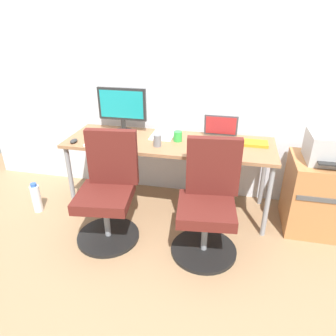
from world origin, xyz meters
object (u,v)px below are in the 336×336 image
(printer, at_px, (332,148))
(office_chair_right, at_px, (208,204))
(water_bottle_on_floor, at_px, (36,198))
(coffee_mug, at_px, (178,136))
(office_chair_left, at_px, (108,193))
(side_cabinet, at_px, (319,195))
(desktop_monitor, at_px, (122,107))
(open_laptop, at_px, (220,135))

(printer, bearing_deg, office_chair_right, -151.94)
(water_bottle_on_floor, height_order, coffee_mug, coffee_mug)
(office_chair_left, distance_m, side_cabinet, 1.85)
(side_cabinet, bearing_deg, coffee_mug, 177.77)
(office_chair_right, height_order, printer, office_chair_right)
(water_bottle_on_floor, distance_m, desktop_monitor, 1.23)
(printer, bearing_deg, water_bottle_on_floor, -173.07)
(side_cabinet, bearing_deg, printer, -90.00)
(office_chair_left, height_order, printer, office_chair_left)
(office_chair_left, height_order, desktop_monitor, desktop_monitor)
(coffee_mug, bearing_deg, desktop_monitor, 165.88)
(water_bottle_on_floor, height_order, open_laptop, open_laptop)
(office_chair_left, distance_m, desktop_monitor, 0.89)
(office_chair_left, height_order, side_cabinet, office_chair_left)
(printer, relative_size, desktop_monitor, 0.83)
(side_cabinet, height_order, open_laptop, open_laptop)
(office_chair_left, xyz_separation_m, open_laptop, (0.86, 0.65, 0.35))
(office_chair_left, relative_size, side_cabinet, 1.41)
(office_chair_right, distance_m, desktop_monitor, 1.28)
(office_chair_right, relative_size, printer, 2.35)
(water_bottle_on_floor, relative_size, desktop_monitor, 0.65)
(coffee_mug, bearing_deg, open_laptop, 13.81)
(printer, bearing_deg, coffee_mug, 177.72)
(office_chair_right, distance_m, side_cabinet, 1.07)
(water_bottle_on_floor, xyz_separation_m, open_laptop, (1.72, 0.46, 0.63))
(coffee_mug, bearing_deg, side_cabinet, -2.23)
(printer, bearing_deg, office_chair_left, -164.24)
(office_chair_left, distance_m, water_bottle_on_floor, 0.92)
(printer, distance_m, water_bottle_on_floor, 2.73)
(printer, bearing_deg, open_laptop, 171.09)
(desktop_monitor, bearing_deg, water_bottle_on_floor, -145.88)
(office_chair_right, bearing_deg, water_bottle_on_floor, 173.84)
(printer, relative_size, water_bottle_on_floor, 1.29)
(desktop_monitor, distance_m, coffee_mug, 0.63)
(open_laptop, bearing_deg, water_bottle_on_floor, -164.88)
(office_chair_right, distance_m, coffee_mug, 0.74)
(office_chair_left, distance_m, open_laptop, 1.13)
(printer, distance_m, open_laptop, 0.93)
(office_chair_right, bearing_deg, open_laptop, 87.74)
(office_chair_left, height_order, coffee_mug, office_chair_left)
(open_laptop, height_order, coffee_mug, open_laptop)
(office_chair_left, xyz_separation_m, coffee_mug, (0.49, 0.55, 0.34))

